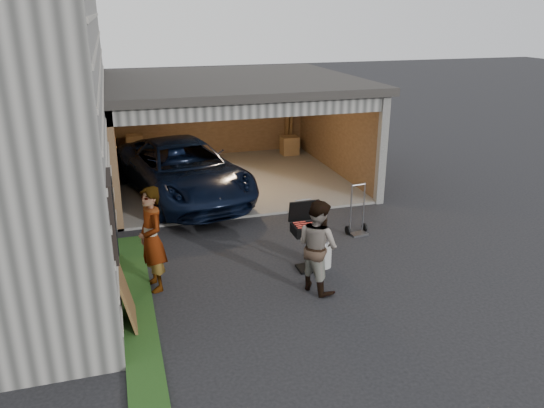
{
  "coord_description": "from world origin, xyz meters",
  "views": [
    {
      "loc": [
        -2.31,
        -7.8,
        4.6
      ],
      "look_at": [
        0.39,
        1.23,
        1.15
      ],
      "focal_mm": 35.0,
      "sensor_mm": 36.0,
      "label": 1
    }
  ],
  "objects": [
    {
      "name": "bbq_grill",
      "position": [
        0.9,
        0.64,
        0.77
      ],
      "size": [
        0.58,
        0.51,
        1.3
      ],
      "color": "black",
      "rests_on": "ground"
    },
    {
      "name": "groundcover_strip",
      "position": [
        -2.25,
        -1.0,
        0.03
      ],
      "size": [
        0.5,
        8.0,
        0.06
      ],
      "primitive_type": "cube",
      "color": "#193814",
      "rests_on": "ground"
    },
    {
      "name": "woman",
      "position": [
        -1.91,
        0.72,
        0.93
      ],
      "size": [
        0.62,
        0.78,
        1.86
      ],
      "primitive_type": "imported",
      "rotation": [
        0.0,
        0.0,
        -1.29
      ],
      "color": "#AFBDDC",
      "rests_on": "ground"
    },
    {
      "name": "ground",
      "position": [
        0.0,
        0.0,
        0.0
      ],
      "size": [
        80.0,
        80.0,
        0.0
      ],
      "primitive_type": "plane",
      "color": "black",
      "rests_on": "ground"
    },
    {
      "name": "man",
      "position": [
        0.8,
        -0.12,
        0.82
      ],
      "size": [
        0.89,
        0.98,
        1.65
      ],
      "primitive_type": "imported",
      "rotation": [
        0.0,
        0.0,
        1.98
      ],
      "color": "#4A2A1D",
      "rests_on": "ground"
    },
    {
      "name": "minivan",
      "position": [
        -0.77,
        5.3,
        0.72
      ],
      "size": [
        3.39,
        5.56,
        1.44
      ],
      "primitive_type": "imported",
      "rotation": [
        0.0,
        0.0,
        0.2
      ],
      "color": "black",
      "rests_on": "ground"
    },
    {
      "name": "hand_truck",
      "position": [
        2.53,
        1.9,
        0.22
      ],
      "size": [
        0.48,
        0.38,
        1.14
      ],
      "rotation": [
        0.0,
        0.0,
        0.09
      ],
      "color": "slate",
      "rests_on": "ground"
    },
    {
      "name": "plywood_panel",
      "position": [
        -2.4,
        -0.35,
        0.48
      ],
      "size": [
        0.24,
        0.86,
        0.95
      ],
      "primitive_type": "cube",
      "rotation": [
        0.0,
        -0.21,
        0.0
      ],
      "color": "brown",
      "rests_on": "ground"
    },
    {
      "name": "propane_tank",
      "position": [
        1.22,
        0.65,
        0.24
      ],
      "size": [
        0.37,
        0.37,
        0.49
      ],
      "primitive_type": "cylinder",
      "rotation": [
        0.0,
        0.0,
        -0.13
      ],
      "color": "silver",
      "rests_on": "ground"
    },
    {
      "name": "garage",
      "position": [
        0.76,
        6.79,
        1.87
      ],
      "size": [
        6.8,
        6.3,
        2.9
      ],
      "color": "#605E59",
      "rests_on": "ground"
    }
  ]
}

